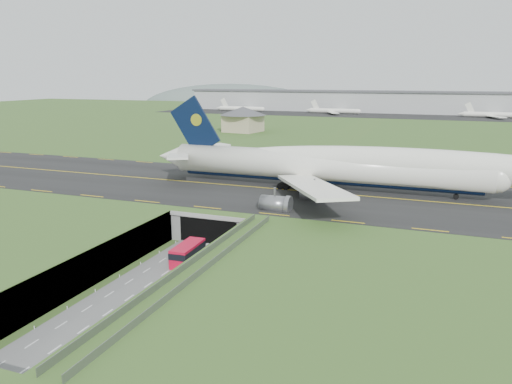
% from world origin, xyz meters
% --- Properties ---
extents(ground, '(900.00, 900.00, 0.00)m').
position_xyz_m(ground, '(0.00, 0.00, 0.00)').
color(ground, '#396327').
rests_on(ground, ground).
extents(airfield_deck, '(800.00, 800.00, 6.00)m').
position_xyz_m(airfield_deck, '(0.00, 0.00, 3.00)').
color(airfield_deck, gray).
rests_on(airfield_deck, ground).
extents(trench_road, '(12.00, 75.00, 0.20)m').
position_xyz_m(trench_road, '(0.00, -7.50, 0.10)').
color(trench_road, slate).
rests_on(trench_road, ground).
extents(taxiway, '(800.00, 44.00, 0.18)m').
position_xyz_m(taxiway, '(0.00, 33.00, 6.09)').
color(taxiway, black).
rests_on(taxiway, airfield_deck).
extents(tunnel_portal, '(17.00, 22.30, 6.00)m').
position_xyz_m(tunnel_portal, '(0.00, 16.71, 3.33)').
color(tunnel_portal, gray).
rests_on(tunnel_portal, ground).
extents(guideway, '(3.00, 53.00, 7.05)m').
position_xyz_m(guideway, '(11.00, -19.11, 5.32)').
color(guideway, '#A8A8A3').
rests_on(guideway, ground).
extents(jumbo_jet, '(104.79, 65.61, 21.70)m').
position_xyz_m(jumbo_jet, '(22.84, 36.82, 11.86)').
color(jumbo_jet, white).
rests_on(jumbo_jet, ground).
extents(shuttle_tram, '(3.51, 8.43, 3.37)m').
position_xyz_m(shuttle_tram, '(1.16, -2.30, 1.84)').
color(shuttle_tram, red).
rests_on(shuttle_tram, ground).
extents(service_building, '(24.77, 24.77, 11.88)m').
position_xyz_m(service_building, '(-48.38, 144.33, 13.04)').
color(service_building, tan).
rests_on(service_building, ground).
extents(cargo_terminal, '(320.00, 67.00, 15.60)m').
position_xyz_m(cargo_terminal, '(-0.21, 299.41, 13.96)').
color(cargo_terminal, '#B2B2B2').
rests_on(cargo_terminal, ground).
extents(distant_hills, '(700.00, 91.00, 60.00)m').
position_xyz_m(distant_hills, '(64.38, 430.00, -4.00)').
color(distant_hills, slate).
rests_on(distant_hills, ground).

